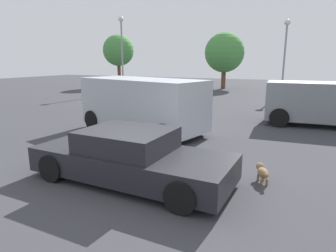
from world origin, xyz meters
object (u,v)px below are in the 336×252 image
light_post_near (122,42)px  light_post_mid (286,44)px  sedan_foreground (131,157)px  dog (262,172)px  van_white (142,103)px  suv_dark (323,102)px

light_post_near → light_post_mid: light_post_near is taller
sedan_foreground → dog: sedan_foreground is taller
sedan_foreground → light_post_mid: size_ratio=0.83×
light_post_near → dog: bearing=-47.6°
van_white → light_post_near: 14.80m
sedan_foreground → dog: 3.05m
suv_dark → light_post_near: bearing=149.9°
van_white → suv_dark: (6.44, 4.16, -0.11)m
light_post_near → light_post_mid: bearing=11.9°
sedan_foreground → van_white: (-2.13, 4.29, 0.56)m
suv_dark → light_post_mid: size_ratio=0.82×
dog → suv_dark: size_ratio=0.13×
suv_dark → light_post_mid: (-2.32, 10.16, 2.92)m
dog → sedan_foreground: bearing=88.8°
light_post_near → van_white: bearing=-53.7°
van_white → suv_dark: 7.67m
light_post_near → light_post_mid: size_ratio=1.11×
dog → light_post_near: size_ratio=0.09×
sedan_foreground → light_post_near: light_post_near is taller
light_post_mid → dog: bearing=-87.4°
light_post_mid → light_post_near: bearing=-168.1°
sedan_foreground → van_white: 4.82m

